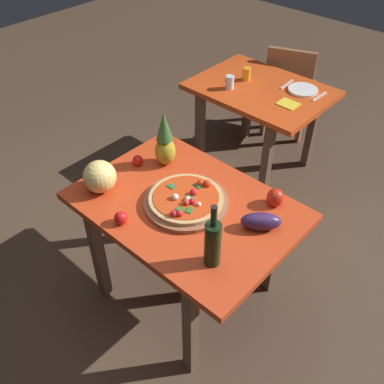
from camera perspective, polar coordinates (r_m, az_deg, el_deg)
ground_plane at (r=2.82m, az=-0.65°, el=-12.60°), size 10.00×10.00×0.00m
display_table at (r=2.34m, az=-0.76°, el=-3.30°), size 1.15×0.82×0.73m
background_table at (r=3.43m, az=8.86°, el=11.73°), size 1.00×0.74×0.73m
dining_chair at (r=4.00m, az=12.62°, el=13.43°), size 0.52×0.52×0.85m
pizza_board at (r=2.26m, az=-0.85°, el=-1.33°), size 0.45×0.45×0.02m
pizza at (r=2.24m, az=-0.78°, el=-0.83°), size 0.39×0.39×0.06m
wine_bottle at (r=1.91m, az=2.72°, el=-6.66°), size 0.08×0.08×0.34m
pineapple_left at (r=2.46m, az=-3.59°, el=6.60°), size 0.12×0.12×0.34m
melon at (r=2.35m, az=-12.01°, el=1.99°), size 0.18×0.18×0.18m
bell_pepper at (r=2.28m, az=10.87°, el=-0.73°), size 0.09×0.09×0.10m
eggplant at (r=2.14m, az=9.04°, el=-3.83°), size 0.21×0.20×0.09m
tomato_near_board at (r=2.53m, az=-7.13°, el=4.14°), size 0.06×0.06×0.06m
tomato_beside_pepper at (r=2.18m, az=-9.33°, el=-3.38°), size 0.07×0.07×0.07m
drinking_glass_juice at (r=3.46m, az=7.19°, el=15.13°), size 0.06×0.06×0.10m
drinking_glass_water at (r=3.32m, az=4.97°, el=14.15°), size 0.06×0.06×0.10m
dinner_plate at (r=3.39m, az=14.35°, el=12.87°), size 0.22×0.22×0.02m
fork_utensil at (r=3.45m, az=12.32°, el=13.64°), size 0.03×0.18×0.01m
knife_utensil at (r=3.34m, az=16.41°, el=11.94°), size 0.02×0.18×0.01m
napkin_folded at (r=3.19m, az=12.52°, el=11.23°), size 0.14×0.12×0.01m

